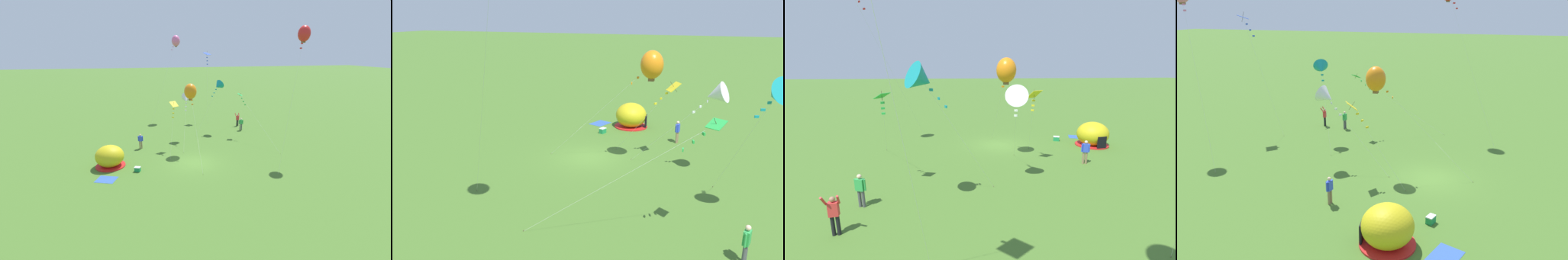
# 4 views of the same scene
# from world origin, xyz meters

# --- Properties ---
(ground_plane) EXTENTS (300.00, 300.00, 0.00)m
(ground_plane) POSITION_xyz_m (0.00, 0.00, 0.00)
(ground_plane) COLOR #477028
(popup_tent) EXTENTS (2.81, 2.81, 2.10)m
(popup_tent) POSITION_xyz_m (-8.15, 0.98, 1.00)
(popup_tent) COLOR gold
(popup_tent) RESTS_ON ground
(picnic_blanket) EXTENTS (2.04, 1.80, 0.01)m
(picnic_blanket) POSITION_xyz_m (-8.25, -1.85, 0.01)
(picnic_blanket) COLOR #3359A5
(picnic_blanket) RESTS_ON ground
(cooler_box) EXTENTS (0.62, 0.53, 0.44)m
(cooler_box) POSITION_xyz_m (-5.58, -0.76, 0.22)
(cooler_box) COLOR #1E8C4C
(cooler_box) RESTS_ON ground
(person_arms_raised) EXTENTS (0.68, 0.51, 1.89)m
(person_arms_raised) POSITION_xyz_m (9.01, 11.90, 1.00)
(person_arms_raised) COLOR black
(person_arms_raised) RESTS_ON ground
(person_near_tent) EXTENTS (0.58, 0.32, 1.72)m
(person_near_tent) POSITION_xyz_m (-5.20, 5.27, 0.96)
(person_near_tent) COLOR #8C7251
(person_near_tent) RESTS_ON ground
(person_strolling) EXTENTS (0.57, 0.34, 1.72)m
(person_strolling) POSITION_xyz_m (8.69, 9.67, 0.96)
(person_strolling) COLOR #4C4C51
(person_strolling) RESTS_ON ground
(kite_teal) EXTENTS (4.47, 3.07, 6.99)m
(kite_teal) POSITION_xyz_m (5.43, 10.39, 6.23)
(kite_teal) COLOR silver
(kite_teal) RESTS_ON ground
(kite_white) EXTENTS (2.01, 5.85, 5.83)m
(kite_white) POSITION_xyz_m (0.59, 7.86, 5.06)
(kite_white) COLOR silver
(kite_white) RESTS_ON ground
(kite_yellow) EXTENTS (1.56, 4.44, 5.32)m
(kite_yellow) POSITION_xyz_m (-1.32, 5.06, 4.78)
(kite_yellow) COLOR silver
(kite_yellow) RESTS_ON ground
(kite_orange) EXTENTS (1.35, 7.50, 7.38)m
(kite_orange) POSITION_xyz_m (0.41, 4.14, 6.53)
(kite_orange) COLOR silver
(kite_orange) RESTS_ON ground
(kite_green) EXTENTS (2.34, 8.18, 5.56)m
(kite_green) POSITION_xyz_m (7.79, 7.71, 4.97)
(kite_green) COLOR silver
(kite_green) RESTS_ON ground
(kite_blue) EXTENTS (1.37, 4.23, 10.73)m
(kite_blue) POSITION_xyz_m (5.67, 17.55, 9.99)
(kite_blue) COLOR silver
(kite_blue) RESTS_ON ground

